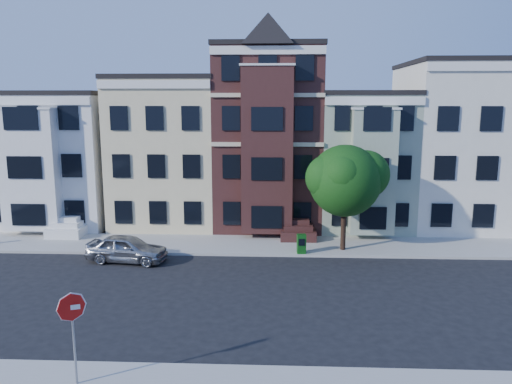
{
  "coord_description": "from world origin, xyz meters",
  "views": [
    {
      "loc": [
        0.67,
        -20.97,
        8.62
      ],
      "look_at": [
        -0.41,
        3.3,
        4.2
      ],
      "focal_mm": 35.0,
      "sensor_mm": 36.0,
      "label": 1
    }
  ],
  "objects_px": {
    "street_tree": "(345,186)",
    "stop_sign": "(74,333)",
    "parked_car": "(127,248)",
    "newspaper_box": "(301,244)"
  },
  "relations": [
    {
      "from": "stop_sign",
      "to": "street_tree",
      "type": "bearing_deg",
      "value": 35.64
    },
    {
      "from": "street_tree",
      "to": "newspaper_box",
      "type": "relative_size",
      "value": 6.92
    },
    {
      "from": "parked_car",
      "to": "newspaper_box",
      "type": "xyz_separation_m",
      "value": [
        9.53,
        1.5,
        -0.05
      ]
    },
    {
      "from": "street_tree",
      "to": "stop_sign",
      "type": "relative_size",
      "value": 2.28
    },
    {
      "from": "parked_car",
      "to": "newspaper_box",
      "type": "distance_m",
      "value": 9.65
    },
    {
      "from": "parked_car",
      "to": "stop_sign",
      "type": "xyz_separation_m",
      "value": [
        2.09,
        -12.11,
        1.05
      ]
    },
    {
      "from": "street_tree",
      "to": "newspaper_box",
      "type": "bearing_deg",
      "value": -161.24
    },
    {
      "from": "parked_car",
      "to": "newspaper_box",
      "type": "height_order",
      "value": "parked_car"
    },
    {
      "from": "newspaper_box",
      "to": "stop_sign",
      "type": "bearing_deg",
      "value": -123.4
    },
    {
      "from": "newspaper_box",
      "to": "stop_sign",
      "type": "height_order",
      "value": "stop_sign"
    }
  ]
}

